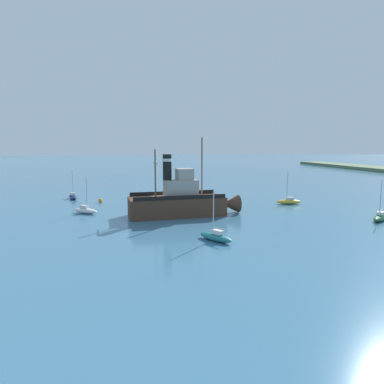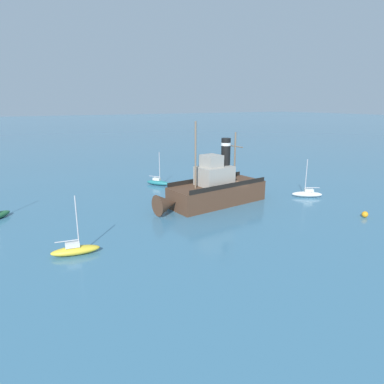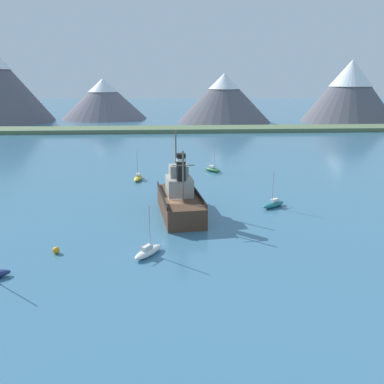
{
  "view_description": "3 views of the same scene",
  "coord_description": "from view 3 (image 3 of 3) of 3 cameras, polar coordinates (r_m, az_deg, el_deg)",
  "views": [
    {
      "loc": [
        43.47,
        -2.66,
        8.76
      ],
      "look_at": [
        3.25,
        3.5,
        3.33
      ],
      "focal_mm": 32.0,
      "sensor_mm": 36.0,
      "label": 1
    },
    {
      "loc": [
        -32.11,
        24.31,
        11.93
      ],
      "look_at": [
        0.71,
        5.54,
        1.94
      ],
      "focal_mm": 32.0,
      "sensor_mm": 36.0,
      "label": 2
    },
    {
      "loc": [
        -0.42,
        -45.31,
        16.11
      ],
      "look_at": [
        2.36,
        1.41,
        3.0
      ],
      "focal_mm": 38.0,
      "sensor_mm": 36.0,
      "label": 3
    }
  ],
  "objects": [
    {
      "name": "sailboat_yellow",
      "position": [
        67.22,
        -7.57,
        2.01
      ],
      "size": [
        1.68,
        3.92,
        4.9
      ],
      "color": "gold",
      "rests_on": "ground"
    },
    {
      "name": "sailboat_green",
      "position": [
        72.9,
        2.92,
        3.2
      ],
      "size": [
        3.31,
        3.6,
        4.9
      ],
      "color": "#286B3D",
      "rests_on": "ground"
    },
    {
      "name": "sailboat_teal",
      "position": [
        53.71,
        11.37,
        -1.65
      ],
      "size": [
        3.73,
        3.1,
        4.9
      ],
      "color": "#23757A",
      "rests_on": "ground"
    },
    {
      "name": "shoreline_strip",
      "position": [
        130.27,
        -3.23,
        8.78
      ],
      "size": [
        240.0,
        12.0,
        1.2
      ],
      "primitive_type": "cube",
      "color": "#5B704C",
      "rests_on": "ground"
    },
    {
      "name": "old_tugboat",
      "position": [
        49.94,
        -1.81,
        -0.98
      ],
      "size": [
        5.73,
        14.69,
        9.9
      ],
      "color": "#4C3323",
      "rests_on": "ground"
    },
    {
      "name": "mooring_buoy",
      "position": [
        41.17,
        -18.53,
        -7.75
      ],
      "size": [
        0.66,
        0.66,
        0.66
      ],
      "primitive_type": "sphere",
      "color": "orange",
      "rests_on": "ground"
    },
    {
      "name": "mountain_ridge",
      "position": [
        164.49,
        -12.99,
        14.54
      ],
      "size": [
        182.67,
        54.22,
        33.08
      ],
      "color": "#56545B",
      "rests_on": "ground"
    },
    {
      "name": "sailboat_white",
      "position": [
        38.85,
        -6.17,
        -8.26
      ],
      "size": [
        3.09,
        3.74,
        4.9
      ],
      "color": "white",
      "rests_on": "ground"
    },
    {
      "name": "ground_plane",
      "position": [
        48.09,
        -2.71,
        -3.94
      ],
      "size": [
        600.0,
        600.0,
        0.0
      ],
      "primitive_type": "plane",
      "color": "teal"
    }
  ]
}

